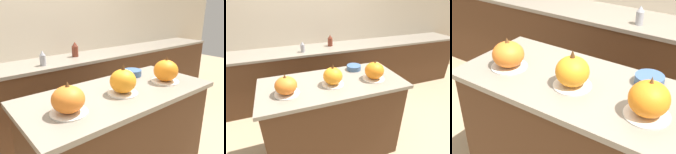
% 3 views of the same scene
% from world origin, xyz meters
% --- Properties ---
extents(ground_plane, '(12.00, 12.00, 0.00)m').
position_xyz_m(ground_plane, '(0.00, 0.00, 0.00)').
color(ground_plane, tan).
extents(wall_back, '(8.00, 0.06, 2.50)m').
position_xyz_m(wall_back, '(0.00, 1.62, 1.25)').
color(wall_back, beige).
rests_on(wall_back, ground_plane).
extents(kitchen_island, '(1.48, 0.68, 0.95)m').
position_xyz_m(kitchen_island, '(0.00, 0.00, 0.48)').
color(kitchen_island, '#4C2D19').
rests_on(kitchen_island, ground_plane).
extents(back_counter, '(6.00, 0.60, 0.93)m').
position_xyz_m(back_counter, '(0.00, 1.29, 0.46)').
color(back_counter, '#4C2D19').
rests_on(back_counter, ground_plane).
extents(pumpkin_cake_left, '(0.23, 0.23, 0.20)m').
position_xyz_m(pumpkin_cake_left, '(-0.46, -0.08, 1.03)').
color(pumpkin_cake_left, silver).
rests_on(pumpkin_cake_left, kitchen_island).
extents(pumpkin_cake_center, '(0.22, 0.22, 0.22)m').
position_xyz_m(pumpkin_cake_center, '(-0.01, -0.05, 1.04)').
color(pumpkin_cake_center, silver).
rests_on(pumpkin_cake_center, kitchen_island).
extents(pumpkin_cake_right, '(0.23, 0.23, 0.22)m').
position_xyz_m(pumpkin_cake_right, '(0.43, -0.08, 1.04)').
color(pumpkin_cake_right, silver).
rests_on(pumpkin_cake_right, kitchen_island).
extents(bottle_tall, '(0.08, 0.08, 0.19)m').
position_xyz_m(bottle_tall, '(0.40, 1.34, 1.02)').
color(bottle_tall, maroon).
rests_on(bottle_tall, back_counter).
extents(bottle_short, '(0.07, 0.07, 0.17)m').
position_xyz_m(bottle_short, '(-0.11, 1.16, 1.01)').
color(bottle_short, '#99999E').
rests_on(bottle_short, back_counter).
extents(mixing_bowl, '(0.17, 0.17, 0.05)m').
position_xyz_m(mixing_bowl, '(0.34, 0.21, 0.98)').
color(mixing_bowl, '#3D5B84').
rests_on(mixing_bowl, kitchen_island).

